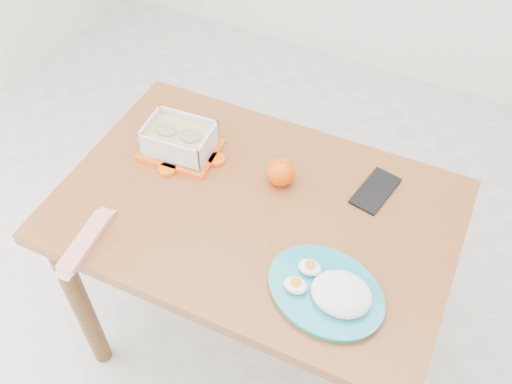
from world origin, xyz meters
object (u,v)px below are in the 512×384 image
at_px(dining_table, 256,233).
at_px(rice_plate, 331,291).
at_px(food_container, 179,140).
at_px(smartphone, 375,191).
at_px(orange_fruit, 281,172).

xyz_separation_m(dining_table, rice_plate, (0.28, -0.17, 0.14)).
distance_m(food_container, rice_plate, 0.62).
bearing_deg(rice_plate, food_container, 170.17).
distance_m(rice_plate, smartphone, 0.36).
xyz_separation_m(orange_fruit, smartphone, (0.24, 0.08, -0.03)).
height_order(dining_table, smartphone, smartphone).
xyz_separation_m(food_container, smartphone, (0.56, 0.11, -0.04)).
relative_size(dining_table, orange_fruit, 13.58).
height_order(dining_table, rice_plate, rice_plate).
relative_size(orange_fruit, smartphone, 0.50).
distance_m(dining_table, orange_fruit, 0.19).
height_order(food_container, orange_fruit, food_container).
bearing_deg(food_container, rice_plate, -29.77).
height_order(rice_plate, smartphone, rice_plate).
xyz_separation_m(dining_table, orange_fruit, (0.02, 0.11, 0.16)).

